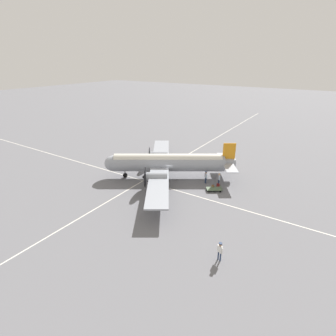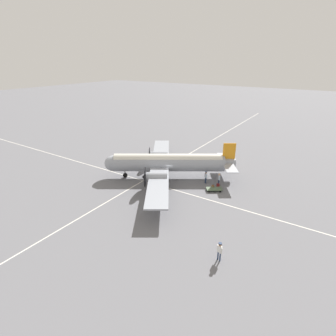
{
  "view_description": "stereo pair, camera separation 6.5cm",
  "coord_description": "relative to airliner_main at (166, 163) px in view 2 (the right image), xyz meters",
  "views": [
    {
      "loc": [
        19.63,
        -30.63,
        16.62
      ],
      "look_at": [
        0.0,
        0.0,
        1.55
      ],
      "focal_mm": 28.0,
      "sensor_mm": 36.0,
      "label": 1
    },
    {
      "loc": [
        19.68,
        -30.59,
        16.62
      ],
      "look_at": [
        0.0,
        0.0,
        1.55
      ],
      "focal_mm": 28.0,
      "sensor_mm": 36.0,
      "label": 2
    }
  ],
  "objects": [
    {
      "name": "passenger_boarding",
      "position": [
        7.82,
        1.92,
        -1.32
      ],
      "size": [
        0.44,
        0.48,
        1.79
      ],
      "rotation": [
        0.0,
        0.0,
        2.3
      ],
      "color": "navy",
      "rests_on": "ground_plane"
    },
    {
      "name": "ramp_agent",
      "position": [
        5.97,
        1.49,
        -1.29
      ],
      "size": [
        0.5,
        0.42,
        1.8
      ],
      "rotation": [
        0.0,
        0.0,
        2.47
      ],
      "color": "navy",
      "rests_on": "ground_plane"
    },
    {
      "name": "apron_line_eastwest",
      "position": [
        0.31,
        -2.8,
        -2.41
      ],
      "size": [
        120.0,
        0.16,
        0.01
      ],
      "color": "silver",
      "rests_on": "ground_plane"
    },
    {
      "name": "suitcase_near_door",
      "position": [
        7.65,
        0.29,
        -2.11
      ],
      "size": [
        0.38,
        0.13,
        0.65
      ],
      "color": "brown",
      "rests_on": "ground_plane"
    },
    {
      "name": "baggage_cart",
      "position": [
        8.0,
        -0.09,
        -2.14
      ],
      "size": [
        2.38,
        2.16,
        0.56
      ],
      "rotation": [
        0.0,
        0.0,
        3.75
      ],
      "color": "#4C6047",
      "rests_on": "ground_plane"
    },
    {
      "name": "apron_line_northsouth",
      "position": [
        -2.14,
        0.2,
        -2.41
      ],
      "size": [
        0.16,
        120.0,
        0.01
      ],
      "color": "silver",
      "rests_on": "ground_plane"
    },
    {
      "name": "ground_plane",
      "position": [
        0.31,
        0.2,
        -2.42
      ],
      "size": [
        300.0,
        300.0,
        0.0
      ],
      "primitive_type": "plane",
      "color": "slate"
    },
    {
      "name": "suitcase_upright_spare",
      "position": [
        8.01,
        1.29,
        -2.16
      ],
      "size": [
        0.44,
        0.12,
        0.54
      ],
      "color": "maroon",
      "rests_on": "ground_plane"
    },
    {
      "name": "airliner_main",
      "position": [
        0.0,
        0.0,
        0.0
      ],
      "size": [
        19.19,
        22.73,
        5.45
      ],
      "rotation": [
        0.0,
        0.0,
        3.71
      ],
      "color": "#9399A3",
      "rests_on": "ground_plane"
    },
    {
      "name": "crew_foreground",
      "position": [
        13.8,
        -12.36,
        -1.24
      ],
      "size": [
        0.59,
        0.41,
        1.88
      ],
      "rotation": [
        0.0,
        0.0,
        -0.41
      ],
      "color": "navy",
      "rests_on": "ground_plane"
    }
  ]
}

